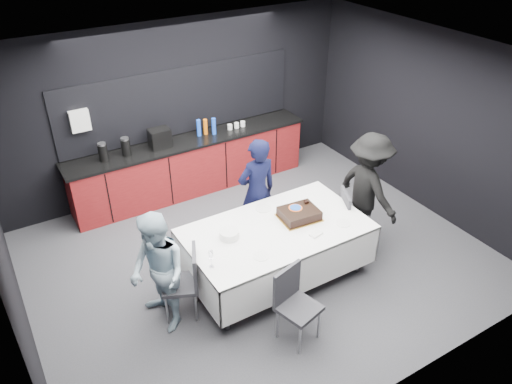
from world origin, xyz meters
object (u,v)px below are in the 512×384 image
cake_assembly (299,214)px  person_right (368,188)px  chair_near (294,299)px  party_table (276,237)px  person_left (158,273)px  chair_left (186,278)px  champagne_flute (211,256)px  person_center (257,192)px  chair_right (351,216)px  plate_stack (229,234)px

cake_assembly → person_right: (1.22, 0.04, -0.02)m
chair_near → person_right: person_right is taller
party_table → person_left: size_ratio=1.52×
chair_left → champagne_flute: bearing=-45.3°
chair_left → person_right: size_ratio=0.56×
chair_left → person_center: person_center is taller
chair_right → cake_assembly: bearing=176.1°
party_table → chair_right: bearing=-1.0°
chair_right → person_center: 1.36m
person_right → cake_assembly: bearing=90.7°
champagne_flute → chair_right: size_ratio=0.24×
plate_stack → person_right: 2.20m
plate_stack → person_right: size_ratio=0.15×
party_table → cake_assembly: 0.43m
person_center → party_table: bearing=76.2°
cake_assembly → person_right: 1.22m
chair_left → chair_near: bearing=-46.8°
champagne_flute → person_center: person_center is taller
chair_right → person_left: bearing=179.9°
champagne_flute → party_table: bearing=13.3°
chair_near → person_center: bearing=71.6°
chair_left → chair_near: same height
chair_left → party_table: bearing=0.8°
chair_left → person_left: size_ratio=0.61×
person_left → person_right: person_right is taller
person_center → chair_near: bearing=71.9°
person_left → champagne_flute: bearing=60.8°
plate_stack → chair_left: (-0.66, -0.14, -0.30)m
plate_stack → chair_right: size_ratio=0.26×
party_table → person_center: person_center is taller
plate_stack → person_center: size_ratio=0.15×
chair_right → person_center: person_center is taller
person_center → plate_stack: bearing=40.6°
party_table → plate_stack: (-0.61, 0.13, 0.19)m
cake_assembly → plate_stack: size_ratio=2.27×
chair_right → person_center: size_ratio=0.57×
cake_assembly → champagne_flute: 1.45m
person_left → person_right: (3.19, 0.09, 0.07)m
cake_assembly → party_table: bearing=-174.5°
person_center → person_right: size_ratio=0.98×
person_center → person_left: person_center is taller
cake_assembly → chair_right: 0.92m
chair_left → person_left: 0.40m
person_center → person_left: (-1.80, -0.83, -0.05)m
party_table → cake_assembly: (0.38, 0.04, 0.20)m
plate_stack → chair_right: bearing=-4.7°
party_table → chair_near: 1.04m
party_table → person_right: 1.60m
plate_stack → chair_right: (1.84, -0.15, -0.30)m
cake_assembly → chair_right: cake_assembly is taller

